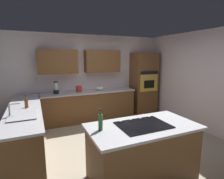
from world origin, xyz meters
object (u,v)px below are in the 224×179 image
(blender, at_px, (56,89))
(oil_bottle, at_px, (100,122))
(sink_unit, at_px, (22,114))
(kettle, at_px, (79,89))
(mixing_bowl, at_px, (100,88))
(cooktop, at_px, (143,125))
(wall_oven, at_px, (144,83))
(dish_soap_bottle, at_px, (26,103))

(blender, bearing_deg, oil_bottle, 95.55)
(sink_unit, relative_size, kettle, 3.79)
(sink_unit, distance_m, mixing_bowl, 2.69)
(mixing_bowl, bearing_deg, cooktop, 82.98)
(cooktop, relative_size, mixing_bowl, 3.18)
(mixing_bowl, bearing_deg, sink_unit, 39.43)
(wall_oven, bearing_deg, kettle, -0.65)
(mixing_bowl, bearing_deg, dish_soap_bottle, 31.31)
(dish_soap_bottle, bearing_deg, wall_oven, -161.61)
(sink_unit, relative_size, dish_soap_bottle, 2.53)
(cooktop, xyz_separation_m, kettle, (0.28, -2.97, 0.08))
(cooktop, bearing_deg, oil_bottle, -7.92)
(dish_soap_bottle, bearing_deg, oil_bottle, 121.14)
(wall_oven, relative_size, sink_unit, 2.94)
(cooktop, relative_size, blender, 2.22)
(wall_oven, bearing_deg, mixing_bowl, -0.91)
(sink_unit, relative_size, mixing_bowl, 2.93)
(wall_oven, distance_m, cooktop, 3.55)
(mixing_bowl, bearing_deg, kettle, 0.00)
(kettle, xyz_separation_m, dish_soap_bottle, (1.37, 1.23, 0.02))
(wall_oven, relative_size, mixing_bowl, 8.60)
(sink_unit, distance_m, oil_bottle, 1.59)
(wall_oven, bearing_deg, sink_unit, 24.59)
(sink_unit, relative_size, oil_bottle, 2.27)
(sink_unit, xyz_separation_m, kettle, (-1.43, -1.71, 0.07))
(wall_oven, xyz_separation_m, oil_bottle, (2.62, 2.86, -0.00))
(wall_oven, distance_m, kettle, 2.25)
(blender, distance_m, mixing_bowl, 1.30)
(blender, height_order, oil_bottle, blender)
(oil_bottle, bearing_deg, mixing_bowl, -109.48)
(kettle, relative_size, oil_bottle, 0.60)
(sink_unit, distance_m, kettle, 2.23)
(wall_oven, xyz_separation_m, dish_soap_bottle, (3.62, 1.20, -0.02))
(wall_oven, height_order, oil_bottle, wall_oven)
(sink_unit, xyz_separation_m, oil_bottle, (-1.06, 1.18, 0.11))
(mixing_bowl, bearing_deg, blender, 0.00)
(oil_bottle, bearing_deg, cooktop, 172.08)
(wall_oven, xyz_separation_m, kettle, (2.25, -0.03, -0.04))
(wall_oven, relative_size, dish_soap_bottle, 7.42)
(mixing_bowl, distance_m, dish_soap_bottle, 2.36)
(mixing_bowl, relative_size, oil_bottle, 0.78)
(sink_unit, height_order, mixing_bowl, sink_unit)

